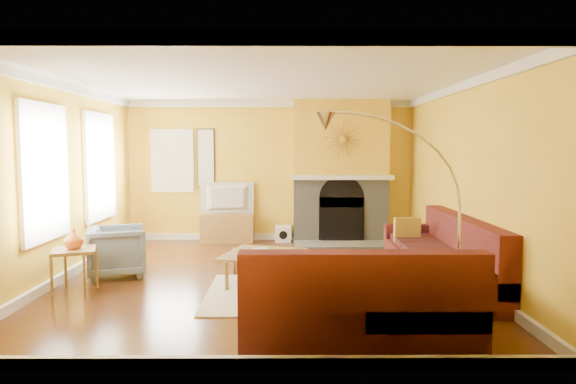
{
  "coord_description": "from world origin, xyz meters",
  "views": [
    {
      "loc": [
        0.31,
        -6.99,
        1.81
      ],
      "look_at": [
        0.33,
        0.4,
        1.17
      ],
      "focal_mm": 32.0,
      "sensor_mm": 36.0,
      "label": 1
    }
  ],
  "objects_px": {
    "armchair": "(117,251)",
    "arc_lamp": "(397,228)",
    "coffee_table": "(264,267)",
    "media_console": "(228,228)",
    "sectional_sofa": "(369,259)",
    "side_table": "(75,271)"
  },
  "relations": [
    {
      "from": "sectional_sofa",
      "to": "arc_lamp",
      "type": "bearing_deg",
      "value": -89.16
    },
    {
      "from": "coffee_table",
      "to": "media_console",
      "type": "height_order",
      "value": "media_console"
    },
    {
      "from": "sectional_sofa",
      "to": "coffee_table",
      "type": "height_order",
      "value": "sectional_sofa"
    },
    {
      "from": "sectional_sofa",
      "to": "arc_lamp",
      "type": "xyz_separation_m",
      "value": [
        0.02,
        -1.44,
        0.61
      ]
    },
    {
      "from": "sectional_sofa",
      "to": "side_table",
      "type": "distance_m",
      "value": 3.66
    },
    {
      "from": "coffee_table",
      "to": "armchair",
      "type": "distance_m",
      "value": 2.11
    },
    {
      "from": "side_table",
      "to": "arc_lamp",
      "type": "xyz_separation_m",
      "value": [
        3.68,
        -1.59,
        0.79
      ]
    },
    {
      "from": "armchair",
      "to": "arc_lamp",
      "type": "distance_m",
      "value": 4.24
    },
    {
      "from": "sectional_sofa",
      "to": "media_console",
      "type": "relative_size",
      "value": 3.72
    },
    {
      "from": "sectional_sofa",
      "to": "arc_lamp",
      "type": "relative_size",
      "value": 1.75
    },
    {
      "from": "sectional_sofa",
      "to": "coffee_table",
      "type": "distance_m",
      "value": 1.49
    },
    {
      "from": "sectional_sofa",
      "to": "arc_lamp",
      "type": "distance_m",
      "value": 1.57
    },
    {
      "from": "sectional_sofa",
      "to": "side_table",
      "type": "relative_size",
      "value": 6.76
    },
    {
      "from": "media_console",
      "to": "side_table",
      "type": "relative_size",
      "value": 1.82
    },
    {
      "from": "arc_lamp",
      "to": "media_console",
      "type": "bearing_deg",
      "value": 113.21
    },
    {
      "from": "armchair",
      "to": "arc_lamp",
      "type": "relative_size",
      "value": 0.37
    },
    {
      "from": "media_console",
      "to": "side_table",
      "type": "xyz_separation_m",
      "value": [
        -1.52,
        -3.44,
        0.0
      ]
    },
    {
      "from": "armchair",
      "to": "side_table",
      "type": "distance_m",
      "value": 0.87
    },
    {
      "from": "armchair",
      "to": "side_table",
      "type": "height_order",
      "value": "armchair"
    },
    {
      "from": "sectional_sofa",
      "to": "coffee_table",
      "type": "xyz_separation_m",
      "value": [
        -1.32,
        0.66,
        -0.25
      ]
    },
    {
      "from": "media_console",
      "to": "armchair",
      "type": "relative_size",
      "value": 1.29
    },
    {
      "from": "media_console",
      "to": "arc_lamp",
      "type": "height_order",
      "value": "arc_lamp"
    }
  ]
}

